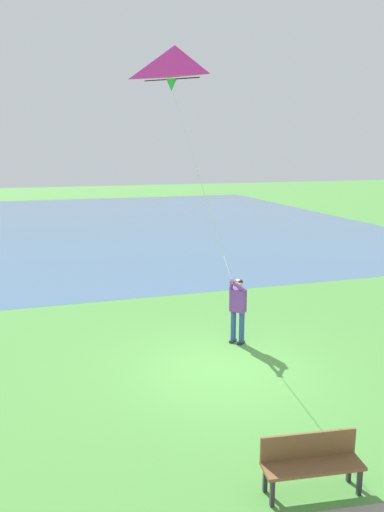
{
  "coord_description": "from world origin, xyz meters",
  "views": [
    {
      "loc": [
        -10.2,
        4.0,
        5.01
      ],
      "look_at": [
        0.7,
        0.52,
        2.58
      ],
      "focal_mm": 35.48,
      "sensor_mm": 36.0,
      "label": 1
    }
  ],
  "objects": [
    {
      "name": "ground_plane",
      "position": [
        0.0,
        0.0,
        0.0
      ],
      "size": [
        120.0,
        120.0,
        0.0
      ],
      "primitive_type": "plane",
      "color": "#4C8E3D"
    },
    {
      "name": "lake_water",
      "position": [
        24.18,
        4.0,
        0.0
      ],
      "size": [
        36.0,
        44.0,
        0.01
      ],
      "primitive_type": "cube",
      "color": "#476B8E",
      "rests_on": "ground"
    },
    {
      "name": "person_kite_flyer",
      "position": [
        1.39,
        -0.94,
        1.05
      ],
      "size": [
        0.58,
        0.6,
        1.83
      ],
      "color": "#232328",
      "rests_on": "ground"
    },
    {
      "name": "flying_kite",
      "position": [
        -0.58,
        1.27,
        6.45
      ],
      "size": [
        2.26,
        2.5,
        5.14
      ],
      "color": "#E02D9E"
    },
    {
      "name": "park_bench_near_walkway",
      "position": [
        -4.38,
        0.29,
        0.51
      ],
      "size": [
        0.63,
        1.54,
        0.88
      ],
      "color": "brown",
      "rests_on": "ground"
    }
  ]
}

